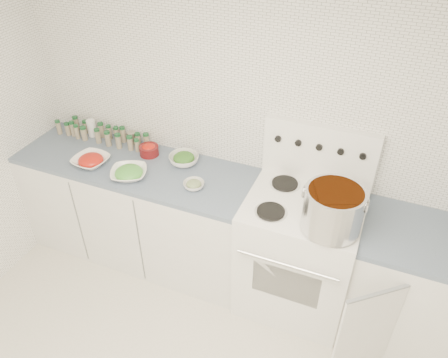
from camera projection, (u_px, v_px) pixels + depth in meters
room_walls at (132, 228)px, 1.74m from camera, size 3.54×3.04×2.52m
counter_left at (141, 210)px, 3.53m from camera, size 1.85×0.62×0.90m
stove at (298, 251)px, 3.10m from camera, size 0.76×0.70×1.36m
counter_right at (419, 290)px, 2.87m from camera, size 0.89×0.88×0.90m
stock_pot at (333, 208)px, 2.55m from camera, size 0.38×0.36×0.27m
bowl_tomato at (91, 160)px, 3.24m from camera, size 0.28×0.28×0.09m
bowl_snowpea at (129, 173)px, 3.11m from camera, size 0.34×0.34×0.09m
bowl_broccoli at (184, 159)px, 3.25m from camera, size 0.27×0.27×0.09m
bowl_zucchini at (194, 185)px, 3.01m from camera, size 0.16×0.16×0.06m
bowl_pepper at (149, 150)px, 3.34m from camera, size 0.15×0.15×0.09m
salt_canister at (92, 128)px, 3.56m from camera, size 0.08×0.08×0.14m
tin_can at (132, 137)px, 3.48m from camera, size 0.09×0.09×0.09m
spice_cluster at (103, 134)px, 3.50m from camera, size 0.82×0.16×0.13m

